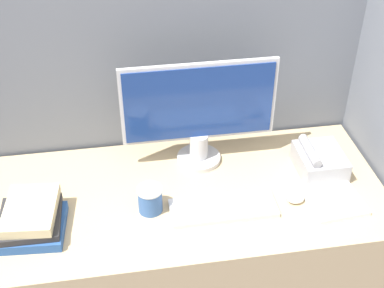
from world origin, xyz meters
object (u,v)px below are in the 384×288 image
(monitor, at_px, (199,113))
(keyboard, at_px, (223,208))
(mouse, at_px, (296,199))
(desk_telephone, at_px, (319,161))
(book_stack, at_px, (32,219))
(coffee_cup, at_px, (150,199))

(monitor, height_order, keyboard, monitor)
(keyboard, bearing_deg, mouse, 0.19)
(monitor, xyz_separation_m, mouse, (0.32, -0.32, -0.21))
(monitor, distance_m, desk_telephone, 0.52)
(monitor, distance_m, keyboard, 0.39)
(desk_telephone, bearing_deg, mouse, -131.43)
(keyboard, relative_size, mouse, 6.15)
(book_stack, height_order, desk_telephone, desk_telephone)
(keyboard, relative_size, book_stack, 1.48)
(desk_telephone, bearing_deg, book_stack, -171.86)
(coffee_cup, distance_m, book_stack, 0.42)
(mouse, bearing_deg, keyboard, -179.81)
(coffee_cup, height_order, desk_telephone, desk_telephone)
(keyboard, distance_m, mouse, 0.28)
(mouse, xyz_separation_m, desk_telephone, (0.15, 0.17, 0.03))
(monitor, xyz_separation_m, coffee_cup, (-0.23, -0.27, -0.18))
(monitor, bearing_deg, keyboard, -83.14)
(mouse, height_order, desk_telephone, desk_telephone)
(keyboard, distance_m, book_stack, 0.69)
(monitor, height_order, desk_telephone, monitor)
(book_stack, bearing_deg, mouse, -0.61)
(monitor, bearing_deg, coffee_cup, -129.96)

